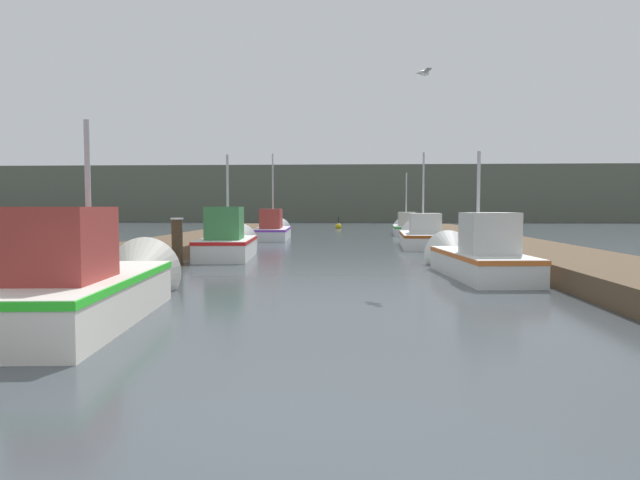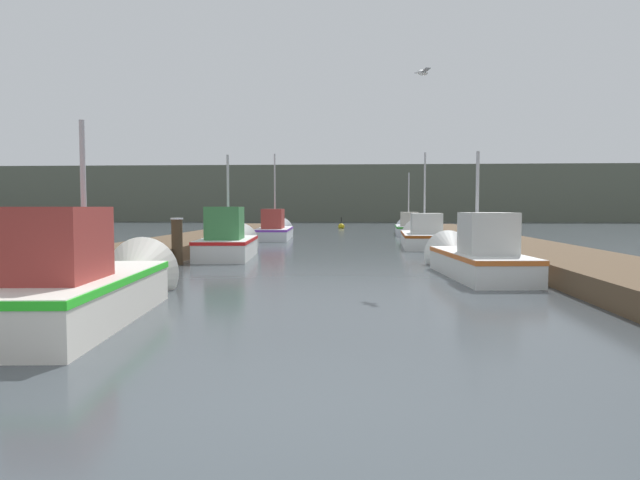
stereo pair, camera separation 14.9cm
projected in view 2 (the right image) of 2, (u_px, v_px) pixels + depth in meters
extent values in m
plane|color=#3D4449|center=(281.00, 420.00, 4.41)|extent=(200.00, 200.00, 0.00)
cube|color=brown|center=(175.00, 246.00, 20.71)|extent=(2.81, 40.00, 0.46)
cube|color=brown|center=(510.00, 247.00, 19.97)|extent=(2.81, 40.00, 0.46)
cube|color=#565B4C|center=(351.00, 195.00, 68.99)|extent=(120.00, 16.00, 6.17)
cube|color=silver|center=(77.00, 299.00, 8.05)|extent=(1.87, 4.43, 0.68)
cube|color=#2BD627|center=(77.00, 280.00, 8.03)|extent=(1.90, 4.46, 0.10)
cone|color=silver|center=(135.00, 276.00, 10.75)|extent=(1.52, 1.22, 1.43)
cube|color=#99332D|center=(59.00, 244.00, 7.46)|extent=(1.08, 1.51, 0.97)
cylinder|color=#B2B2B7|center=(84.00, 197.00, 8.29)|extent=(0.08, 0.08, 2.22)
cube|color=silver|center=(480.00, 265.00, 13.25)|extent=(1.78, 4.24, 0.59)
cube|color=#D36527|center=(480.00, 255.00, 13.24)|extent=(1.82, 4.28, 0.10)
cone|color=silver|center=(452.00, 255.00, 15.82)|extent=(1.45, 1.11, 1.37)
cube|color=silver|center=(488.00, 233.00, 12.69)|extent=(1.16, 1.27, 0.93)
cylinder|color=#B2B2B7|center=(477.00, 201.00, 13.48)|extent=(0.08, 0.08, 2.36)
cube|color=silver|center=(227.00, 248.00, 18.27)|extent=(1.88, 3.96, 0.64)
cube|color=red|center=(227.00, 240.00, 18.26)|extent=(1.91, 3.99, 0.10)
cone|color=silver|center=(237.00, 243.00, 20.67)|extent=(1.57, 1.06, 1.50)
cube|color=#387A42|center=(225.00, 223.00, 17.75)|extent=(1.17, 1.53, 1.01)
cylinder|color=#B2B2B7|center=(228.00, 196.00, 18.46)|extent=(0.08, 0.08, 2.69)
cube|color=silver|center=(425.00, 240.00, 23.19)|extent=(1.98, 4.79, 0.59)
cube|color=#A24511|center=(425.00, 234.00, 23.17)|extent=(2.01, 4.82, 0.10)
cone|color=silver|center=(420.00, 236.00, 25.98)|extent=(1.72, 0.98, 1.68)
cube|color=silver|center=(426.00, 223.00, 22.56)|extent=(1.24, 1.54, 0.80)
cylinder|color=#B2B2B7|center=(425.00, 193.00, 23.43)|extent=(0.08, 0.08, 3.28)
cube|color=silver|center=(274.00, 233.00, 28.91)|extent=(1.87, 5.20, 0.58)
cube|color=purple|center=(274.00, 229.00, 28.89)|extent=(1.90, 5.23, 0.10)
cone|color=silver|center=(279.00, 231.00, 31.94)|extent=(1.57, 1.04, 1.52)
cube|color=#99332D|center=(273.00, 219.00, 28.22)|extent=(1.10, 2.12, 0.96)
cylinder|color=#B2B2B7|center=(275.00, 191.00, 29.16)|extent=(0.08, 0.08, 3.77)
cube|color=silver|center=(409.00, 230.00, 33.43)|extent=(1.67, 4.55, 0.54)
cube|color=#239420|center=(409.00, 227.00, 33.42)|extent=(1.70, 4.58, 0.10)
cone|color=silver|center=(407.00, 228.00, 36.12)|extent=(1.43, 0.99, 1.39)
cube|color=#B2AD9E|center=(409.00, 219.00, 32.83)|extent=(1.05, 1.43, 0.80)
cylinder|color=#B2B2B7|center=(409.00, 199.00, 33.66)|extent=(0.08, 0.08, 3.12)
cylinder|color=#473523|center=(423.00, 224.00, 33.67)|extent=(0.28, 0.28, 1.21)
cylinder|color=silver|center=(423.00, 214.00, 33.64)|extent=(0.32, 0.32, 0.04)
cylinder|color=#473523|center=(177.00, 242.00, 16.17)|extent=(0.31, 0.31, 1.29)
cylinder|color=silver|center=(177.00, 219.00, 16.13)|extent=(0.36, 0.36, 0.04)
sphere|color=gold|center=(341.00, 227.00, 43.33)|extent=(0.48, 0.48, 0.48)
cylinder|color=black|center=(341.00, 220.00, 43.31)|extent=(0.06, 0.06, 0.50)
ellipsoid|color=white|center=(422.00, 73.00, 13.13)|extent=(0.31, 0.24, 0.12)
cube|color=gray|center=(425.00, 70.00, 13.00)|extent=(0.21, 0.30, 0.07)
cube|color=gray|center=(420.00, 73.00, 13.26)|extent=(0.21, 0.30, 0.07)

